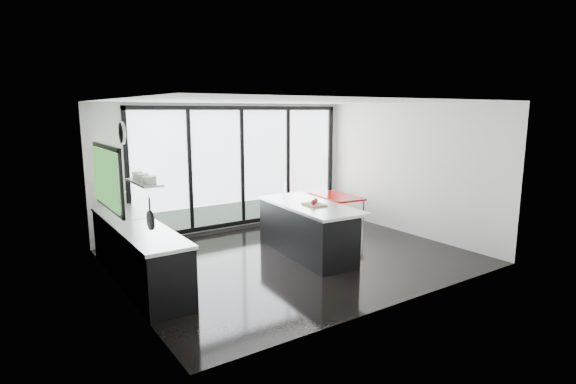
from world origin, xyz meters
TOP-DOWN VIEW (x-y plane):
  - floor at (0.00, 0.00)m, footprint 6.00×5.00m
  - ceiling at (0.00, 0.00)m, footprint 6.00×5.00m
  - wall_back at (0.27, 2.47)m, footprint 6.00×0.09m
  - wall_front at (0.00, -2.50)m, footprint 6.00×0.00m
  - wall_left at (-2.97, 0.27)m, footprint 0.26×5.00m
  - wall_right at (3.00, 0.00)m, footprint 0.00×5.00m
  - counter_cabinets at (-2.67, 0.40)m, footprint 0.69×3.24m
  - island at (0.29, -0.01)m, footprint 1.16×2.40m
  - bar_stool_near at (0.78, 0.08)m, footprint 0.42×0.42m
  - bar_stool_far at (0.68, 0.25)m, footprint 0.61×0.61m
  - red_table at (2.14, 1.31)m, footprint 0.90×1.40m

SIDE VIEW (x-z plane):
  - floor at x=0.00m, z-range 0.00..0.00m
  - bar_stool_near at x=0.78m, z-range 0.00..0.65m
  - red_table at x=2.14m, z-range 0.00..0.71m
  - bar_stool_far at x=0.68m, z-range 0.00..0.73m
  - counter_cabinets at x=-2.67m, z-range -0.22..1.14m
  - island at x=0.29m, z-range -0.13..1.10m
  - wall_back at x=0.27m, z-range -0.13..2.67m
  - wall_front at x=0.00m, z-range 0.00..2.80m
  - wall_right at x=3.00m, z-range 0.00..2.80m
  - wall_left at x=-2.97m, z-range 0.16..2.96m
  - ceiling at x=0.00m, z-range 2.80..2.80m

